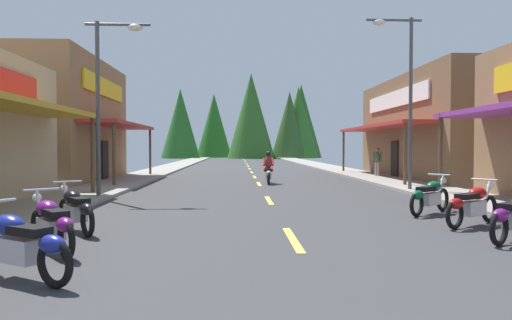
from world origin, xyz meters
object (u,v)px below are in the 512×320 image
at_px(streetlamp_left, 108,83).
at_px(motorcycle_parked_right_2, 472,204).
at_px(streetlamp_right, 403,80).
at_px(motorcycle_parked_left_3, 76,209).
at_px(motorcycle_parked_left_2, 51,223).
at_px(pedestrian_browsing, 377,160).
at_px(motorcycle_parked_right_3, 430,196).
at_px(motorcycle_parked_left_1, 19,244).
at_px(rider_cruising_lead, 268,170).

height_order(streetlamp_left, motorcycle_parked_right_2, streetlamp_left).
xyz_separation_m(streetlamp_right, motorcycle_parked_left_3, (-9.84, -8.21, -3.89)).
height_order(motorcycle_parked_right_2, motorcycle_parked_left_3, same).
relative_size(motorcycle_parked_left_2, pedestrian_browsing, 1.00).
height_order(streetlamp_left, motorcycle_parked_right_3, streetlamp_left).
distance_m(streetlamp_right, motorcycle_parked_left_2, 14.45).
xyz_separation_m(motorcycle_parked_right_2, pedestrian_browsing, (2.85, 16.30, 0.52)).
bearing_deg(streetlamp_right, motorcycle_parked_right_3, -103.30).
distance_m(streetlamp_left, streetlamp_right, 11.03).
relative_size(streetlamp_left, motorcycle_parked_right_3, 3.60).
distance_m(motorcycle_parked_right_2, motorcycle_parked_left_2, 8.66).
distance_m(streetlamp_left, motorcycle_parked_left_3, 7.13).
relative_size(streetlamp_left, motorcycle_parked_left_1, 3.21).
distance_m(streetlamp_right, motorcycle_parked_right_3, 7.26).
xyz_separation_m(motorcycle_parked_left_1, pedestrian_browsing, (10.99, 20.19, 0.52)).
height_order(motorcycle_parked_left_1, pedestrian_browsing, pedestrian_browsing).
xyz_separation_m(motorcycle_parked_left_1, rider_cruising_lead, (4.42, 16.07, 0.17)).
distance_m(motorcycle_parked_left_2, motorcycle_parked_left_3, 1.87).
bearing_deg(streetlamp_left, rider_cruising_lead, 47.45).
distance_m(streetlamp_left, rider_cruising_lead, 9.27).
distance_m(streetlamp_left, motorcycle_parked_left_1, 10.37).
bearing_deg(motorcycle_parked_right_2, rider_cruising_lead, 72.39).
distance_m(motorcycle_parked_left_3, pedestrian_browsing, 20.24).
xyz_separation_m(streetlamp_right, motorcycle_parked_right_2, (-1.24, -7.83, -3.89)).
height_order(rider_cruising_lead, pedestrian_browsing, pedestrian_browsing).
bearing_deg(streetlamp_right, motorcycle_parked_left_1, -128.67).
distance_m(motorcycle_parked_left_1, rider_cruising_lead, 16.66).
distance_m(motorcycle_parked_left_3, rider_cruising_lead, 13.47).
height_order(streetlamp_right, motorcycle_parked_right_2, streetlamp_right).
bearing_deg(motorcycle_parked_left_1, motorcycle_parked_right_2, -122.44).
bearing_deg(motorcycle_parked_left_2, pedestrian_browsing, -69.42).
bearing_deg(streetlamp_left, motorcycle_parked_left_3, -80.88).
bearing_deg(motorcycle_parked_right_2, motorcycle_parked_left_1, 170.91).
height_order(motorcycle_parked_left_2, motorcycle_parked_left_3, same).
distance_m(motorcycle_parked_right_3, rider_cruising_lead, 10.90).
xyz_separation_m(motorcycle_parked_right_3, motorcycle_parked_left_3, (-8.43, -2.25, 0.00)).
bearing_deg(motorcycle_parked_right_3, pedestrian_browsing, 36.48).
bearing_deg(rider_cruising_lead, motorcycle_parked_right_3, -158.34).
height_order(streetlamp_left, rider_cruising_lead, streetlamp_left).
bearing_deg(motorcycle_parked_left_2, rider_cruising_lead, -56.08).
xyz_separation_m(motorcycle_parked_left_3, rider_cruising_lead, (4.87, 12.56, 0.17)).
relative_size(motorcycle_parked_right_2, motorcycle_parked_left_1, 0.97).
relative_size(streetlamp_right, motorcycle_parked_right_3, 4.09).
xyz_separation_m(streetlamp_left, streetlamp_right, (10.83, 2.05, 0.45)).
distance_m(motorcycle_parked_left_1, motorcycle_parked_left_3, 3.54).
bearing_deg(pedestrian_browsing, streetlamp_right, -137.53).
distance_m(rider_cruising_lead, pedestrian_browsing, 7.77).
height_order(streetlamp_left, streetlamp_right, streetlamp_right).
bearing_deg(streetlamp_left, motorcycle_parked_left_1, -81.50).
distance_m(motorcycle_parked_right_3, motorcycle_parked_left_1, 9.84).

